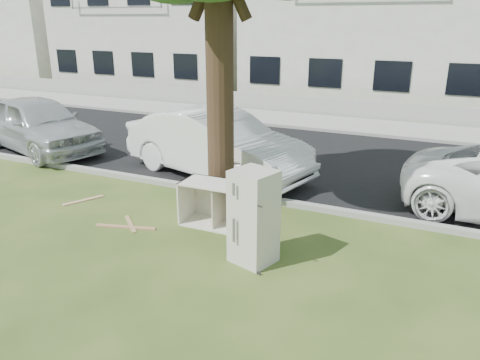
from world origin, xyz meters
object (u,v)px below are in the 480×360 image
at_px(cabinet, 211,203).
at_px(car_center, 216,144).
at_px(car_left, 39,124).
at_px(fridge, 254,217).

height_order(cabinet, car_center, car_center).
height_order(car_center, car_left, car_center).
distance_m(cabinet, car_center, 3.03).
bearing_deg(car_center, fridge, -130.12).
distance_m(fridge, car_left, 9.25).
xyz_separation_m(cabinet, car_center, (-1.29, 2.72, 0.40)).
bearing_deg(fridge, car_left, 174.54).
relative_size(cabinet, car_center, 0.22).
xyz_separation_m(fridge, car_left, (-8.51, 3.61, 0.04)).
bearing_deg(fridge, cabinet, 160.22).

